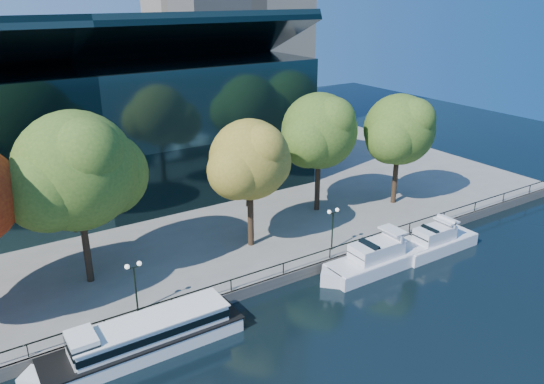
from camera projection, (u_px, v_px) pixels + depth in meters
ground at (252, 321)px, 39.88m from camera, size 160.00×160.00×0.00m
promenade at (107, 180)px, 68.23m from camera, size 90.00×67.08×1.00m
railing at (231, 280)px, 41.73m from camera, size 88.20×0.08×0.99m
convention_building at (76, 131)px, 59.74m from camera, size 50.00×24.57×21.43m
tour_boat at (140, 338)px, 35.98m from camera, size 15.09×3.37×2.86m
cruiser_near at (376, 258)px, 46.93m from camera, size 11.93×3.07×3.46m
cruiser_far at (434, 242)px, 50.14m from camera, size 9.80×2.72×3.20m
tree_2 at (79, 173)px, 40.24m from camera, size 11.53×9.45×14.13m
tree_3 at (252, 161)px, 46.83m from camera, size 9.02×7.39×11.95m
tree_4 at (321, 132)px, 54.68m from camera, size 9.86×8.08×12.70m
tree_5 at (401, 131)px, 56.74m from camera, size 9.51×7.80×12.19m
lamp_1 at (134, 276)px, 38.32m from camera, size 1.26×0.36×4.03m
lamp_2 at (333, 220)px, 47.69m from camera, size 1.26×0.36×4.03m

